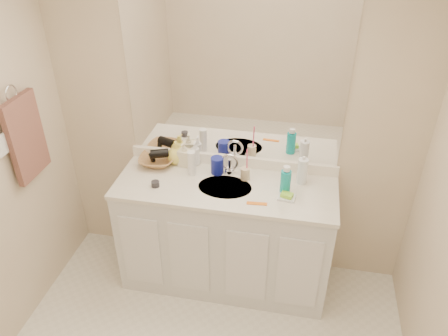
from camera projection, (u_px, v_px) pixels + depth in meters
name	position (u px, v px, depth m)	size (l,w,h in m)	color
wall_back	(233.00, 125.00, 3.04)	(2.60, 0.02, 2.40)	beige
vanity_cabinet	(225.00, 236.00, 3.23)	(1.50, 0.55, 0.85)	silver
countertop	(225.00, 187.00, 2.99)	(1.52, 0.57, 0.03)	silver
backsplash	(232.00, 161.00, 3.18)	(1.52, 0.03, 0.08)	white
sink_basin	(225.00, 188.00, 2.97)	(0.37, 0.37, 0.02)	#BEB3A6
faucet	(230.00, 166.00, 3.09)	(0.02, 0.02, 0.11)	silver
mirror	(234.00, 76.00, 2.84)	(1.48, 0.01, 1.20)	white
blue_mug	(217.00, 165.00, 3.08)	(0.09, 0.09, 0.12)	navy
tan_cup	(245.00, 174.00, 3.03)	(0.07, 0.07, 0.09)	beige
toothbrush	(247.00, 161.00, 2.97)	(0.01, 0.01, 0.19)	#F34073
mouthwash_bottle	(286.00, 182.00, 2.87)	(0.07, 0.07, 0.17)	#0C979B
clear_pump_bottle	(302.00, 171.00, 2.96)	(0.07, 0.07, 0.18)	white
soap_dish	(287.00, 197.00, 2.85)	(0.11, 0.09, 0.01)	white
green_soap	(287.00, 195.00, 2.84)	(0.08, 0.05, 0.03)	#93DB35
orange_comb	(257.00, 204.00, 2.80)	(0.13, 0.03, 0.01)	orange
dark_jar	(155.00, 184.00, 2.96)	(0.06, 0.06, 0.04)	#27262B
extra_white_bottle	(192.00, 163.00, 3.05)	(0.06, 0.06, 0.18)	white
soap_bottle_white	(195.00, 153.00, 3.17)	(0.07, 0.07, 0.18)	white
soap_bottle_cream	(185.00, 154.00, 3.16)	(0.08, 0.09, 0.19)	beige
soap_bottle_yellow	(176.00, 152.00, 3.19)	(0.14, 0.14, 0.18)	#E4D858
wicker_basket	(158.00, 160.00, 3.20)	(0.26, 0.26, 0.06)	olive
hair_dryer	(159.00, 153.00, 3.17)	(0.06, 0.06, 0.13)	black
towel_ring	(11.00, 93.00, 2.63)	(0.11, 0.11, 0.01)	silver
hand_towel	(26.00, 138.00, 2.79)	(0.04, 0.32, 0.55)	brown
switch_plate	(2.00, 146.00, 2.60)	(0.01, 0.09, 0.13)	white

